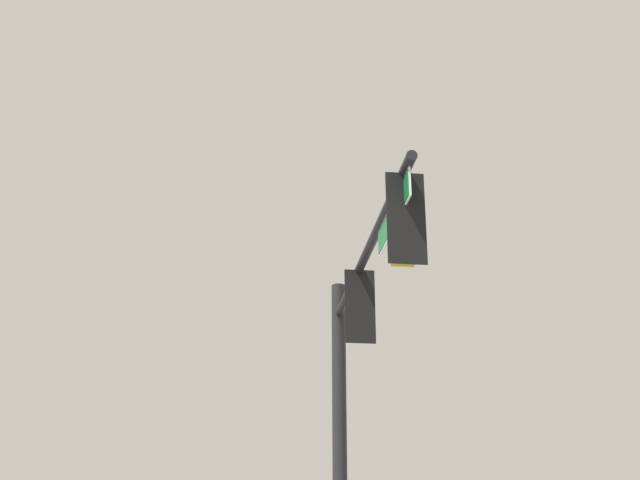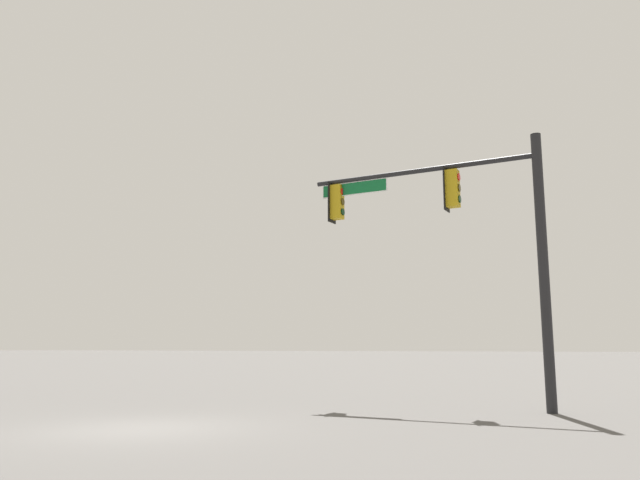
% 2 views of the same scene
% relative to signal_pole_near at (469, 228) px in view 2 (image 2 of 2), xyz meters
% --- Properties ---
extents(ground_plane, '(400.00, 400.00, 0.00)m').
position_rel_signal_pole_near_xyz_m(ground_plane, '(6.12, 6.48, -5.03)').
color(ground_plane, '#514F4C').
extents(signal_pole_near, '(6.89, 1.20, 7.50)m').
position_rel_signal_pole_near_xyz_m(signal_pole_near, '(0.00, 0.00, 0.00)').
color(signal_pole_near, black).
rests_on(signal_pole_near, ground_plane).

